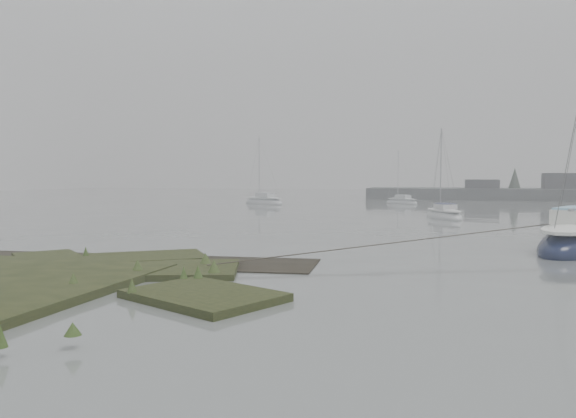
# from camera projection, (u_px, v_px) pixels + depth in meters

# --- Properties ---
(ground) EXTENTS (160.00, 160.00, 0.00)m
(ground) POSITION_uv_depth(u_px,v_px,m) (366.00, 215.00, 42.77)
(ground) COLOR slate
(ground) RESTS_ON ground
(sailboat_white) EXTENTS (3.43, 5.03, 6.78)m
(sailboat_white) POSITION_uv_depth(u_px,v_px,m) (444.00, 215.00, 39.00)
(sailboat_white) COLOR silver
(sailboat_white) RESTS_ON ground
(sailboat_far_a) EXTENTS (5.59, 4.24, 7.66)m
(sailboat_far_a) POSITION_uv_depth(u_px,v_px,m) (264.00, 202.00, 58.90)
(sailboat_far_a) COLOR #B6B9C0
(sailboat_far_a) RESTS_ON ground
(sailboat_far_c) EXTENTS (4.26, 3.93, 6.17)m
(sailboat_far_c) POSITION_uv_depth(u_px,v_px,m) (402.00, 202.00, 59.45)
(sailboat_far_c) COLOR #B7BBC2
(sailboat_far_c) RESTS_ON ground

